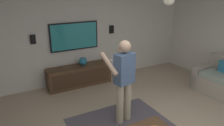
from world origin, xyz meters
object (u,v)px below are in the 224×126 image
object	(u,v)px
vase_round	(83,61)
wall_speaker_right	(33,39)
person_standing	(124,77)
tv	(74,36)
media_console	(80,76)
wall_speaker_left	(112,29)

from	to	relation	value
vase_round	wall_speaker_right	distance (m)	1.36
person_standing	wall_speaker_right	world-z (taller)	person_standing
tv	wall_speaker_right	distance (m)	1.04
person_standing	vase_round	size ratio (longest dim) A/B	7.45
person_standing	wall_speaker_right	distance (m)	2.57
media_console	wall_speaker_left	xyz separation A→B (m)	(0.25, -1.11, 1.11)
tv	vase_round	bearing A→B (deg)	27.63
wall_speaker_left	wall_speaker_right	bearing A→B (deg)	90.00
vase_round	person_standing	bearing A→B (deg)	-178.52
person_standing	wall_speaker_left	world-z (taller)	person_standing
media_console	person_standing	xyz separation A→B (m)	(-1.98, -0.17, 0.66)
media_console	wall_speaker_left	size ratio (longest dim) A/B	7.73
person_standing	wall_speaker_left	distance (m)	2.46
tv	wall_speaker_left	world-z (taller)	tv
media_console	person_standing	distance (m)	2.09
person_standing	vase_round	bearing A→B (deg)	-9.87
vase_round	tv	bearing A→B (deg)	27.63
media_console	person_standing	world-z (taller)	person_standing
tv	person_standing	xyz separation A→B (m)	(-2.22, -0.17, -0.37)
vase_round	wall_speaker_right	xyz separation A→B (m)	(0.24, 1.16, 0.67)
tv	vase_round	distance (m)	0.70
wall_speaker_right	media_console	bearing A→B (deg)	-103.75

